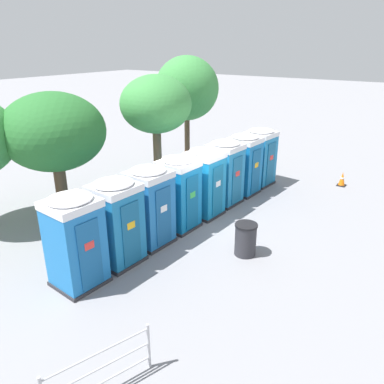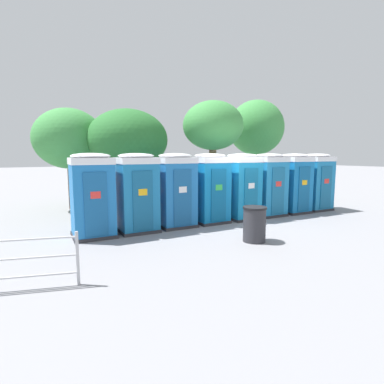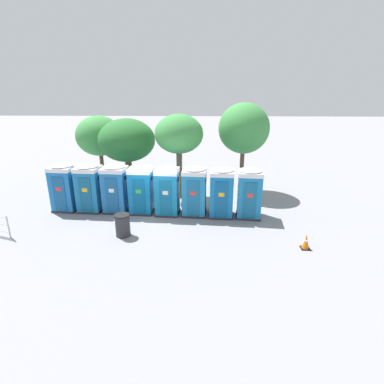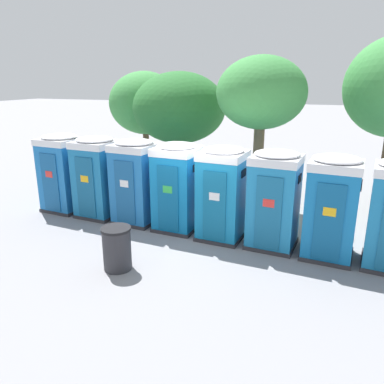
{
  "view_description": "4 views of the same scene",
  "coord_description": "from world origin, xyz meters",
  "px_view_note": "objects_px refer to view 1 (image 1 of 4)",
  "views": [
    {
      "loc": [
        -10.12,
        -6.83,
        5.98
      ],
      "look_at": [
        0.01,
        0.07,
        1.09
      ],
      "focal_mm": 35.0,
      "sensor_mm": 36.0,
      "label": 1
    },
    {
      "loc": [
        -6.98,
        -8.8,
        2.48
      ],
      "look_at": [
        -1.43,
        0.17,
        1.17
      ],
      "focal_mm": 28.0,
      "sensor_mm": 36.0,
      "label": 2
    },
    {
      "loc": [
        2.41,
        -14.52,
        6.2
      ],
      "look_at": [
        1.96,
        -0.07,
        1.22
      ],
      "focal_mm": 28.0,
      "sensor_mm": 36.0,
      "label": 3
    },
    {
      "loc": [
        3.3,
        -9.28,
        4.2
      ],
      "look_at": [
        -0.21,
        0.08,
        1.18
      ],
      "focal_mm": 35.0,
      "sensor_mm": 36.0,
      "label": 4
    }
  ],
  "objects_px": {
    "portapotty_3": "(179,193)",
    "trash_can": "(245,239)",
    "portapotty_6": "(244,164)",
    "street_tree_3": "(187,89)",
    "portapotty_5": "(225,172)",
    "traffic_cone": "(342,179)",
    "portapotty_2": "(150,206)",
    "portapotty_4": "(205,182)",
    "portapotty_0": "(75,241)",
    "event_barrier": "(100,370)",
    "portapotty_1": "(117,222)",
    "street_tree_1": "(156,105)",
    "street_tree_2": "(54,132)",
    "portapotty_7": "(260,157)"
  },
  "relations": [
    {
      "from": "portapotty_3",
      "to": "trash_can",
      "type": "height_order",
      "value": "portapotty_3"
    },
    {
      "from": "portapotty_6",
      "to": "street_tree_3",
      "type": "xyz_separation_m",
      "value": [
        1.49,
        3.94,
        2.68
      ]
    },
    {
      "from": "portapotty_5",
      "to": "traffic_cone",
      "type": "bearing_deg",
      "value": -36.58
    },
    {
      "from": "portapotty_2",
      "to": "portapotty_4",
      "type": "height_order",
      "value": "same"
    },
    {
      "from": "portapotty_0",
      "to": "portapotty_4",
      "type": "relative_size",
      "value": 1.0
    },
    {
      "from": "event_barrier",
      "to": "portapotty_4",
      "type": "bearing_deg",
      "value": 19.1
    },
    {
      "from": "portapotty_5",
      "to": "portapotty_6",
      "type": "distance_m",
      "value": 1.39
    },
    {
      "from": "portapotty_3",
      "to": "event_barrier",
      "type": "bearing_deg",
      "value": -155.79
    },
    {
      "from": "portapotty_1",
      "to": "street_tree_3",
      "type": "bearing_deg",
      "value": 22.25
    },
    {
      "from": "portapotty_1",
      "to": "portapotty_2",
      "type": "distance_m",
      "value": 1.39
    },
    {
      "from": "trash_can",
      "to": "portapotty_5",
      "type": "bearing_deg",
      "value": 38.92
    },
    {
      "from": "street_tree_1",
      "to": "event_barrier",
      "type": "relative_size",
      "value": 2.52
    },
    {
      "from": "street_tree_1",
      "to": "street_tree_3",
      "type": "height_order",
      "value": "street_tree_3"
    },
    {
      "from": "street_tree_2",
      "to": "portapotty_6",
      "type": "bearing_deg",
      "value": -37.82
    },
    {
      "from": "portapotty_7",
      "to": "traffic_cone",
      "type": "xyz_separation_m",
      "value": [
        1.87,
        -3.23,
        -0.97
      ]
    },
    {
      "from": "street_tree_3",
      "to": "traffic_cone",
      "type": "distance_m",
      "value": 8.3
    },
    {
      "from": "street_tree_1",
      "to": "street_tree_2",
      "type": "height_order",
      "value": "street_tree_1"
    },
    {
      "from": "portapotty_0",
      "to": "street_tree_3",
      "type": "height_order",
      "value": "street_tree_3"
    },
    {
      "from": "portapotty_6",
      "to": "event_barrier",
      "type": "bearing_deg",
      "value": -166.74
    },
    {
      "from": "portapotty_7",
      "to": "street_tree_3",
      "type": "xyz_separation_m",
      "value": [
        0.1,
        4.01,
        2.68
      ]
    },
    {
      "from": "portapotty_7",
      "to": "traffic_cone",
      "type": "relative_size",
      "value": 3.97
    },
    {
      "from": "portapotty_1",
      "to": "portapotty_4",
      "type": "bearing_deg",
      "value": -4.28
    },
    {
      "from": "street_tree_1",
      "to": "event_barrier",
      "type": "bearing_deg",
      "value": -147.23
    },
    {
      "from": "street_tree_2",
      "to": "event_barrier",
      "type": "bearing_deg",
      "value": -123.65
    },
    {
      "from": "street_tree_2",
      "to": "event_barrier",
      "type": "height_order",
      "value": "street_tree_2"
    },
    {
      "from": "portapotty_5",
      "to": "street_tree_2",
      "type": "bearing_deg",
      "value": 135.29
    },
    {
      "from": "street_tree_2",
      "to": "portapotty_1",
      "type": "bearing_deg",
      "value": -106.35
    },
    {
      "from": "portapotty_5",
      "to": "portapotty_6",
      "type": "relative_size",
      "value": 1.0
    },
    {
      "from": "portapotty_4",
      "to": "portapotty_6",
      "type": "distance_m",
      "value": 2.78
    },
    {
      "from": "traffic_cone",
      "to": "portapotty_5",
      "type": "bearing_deg",
      "value": 143.42
    },
    {
      "from": "traffic_cone",
      "to": "portapotty_2",
      "type": "bearing_deg",
      "value": 156.87
    },
    {
      "from": "street_tree_1",
      "to": "event_barrier",
      "type": "distance_m",
      "value": 10.07
    },
    {
      "from": "portapotty_2",
      "to": "portapotty_3",
      "type": "distance_m",
      "value": 1.39
    },
    {
      "from": "portapotty_6",
      "to": "street_tree_3",
      "type": "distance_m",
      "value": 4.99
    },
    {
      "from": "portapotty_0",
      "to": "portapotty_3",
      "type": "height_order",
      "value": "same"
    },
    {
      "from": "portapotty_5",
      "to": "street_tree_1",
      "type": "bearing_deg",
      "value": 109.99
    },
    {
      "from": "portapotty_2",
      "to": "trash_can",
      "type": "relative_size",
      "value": 2.51
    },
    {
      "from": "portapotty_7",
      "to": "street_tree_1",
      "type": "distance_m",
      "value": 5.27
    },
    {
      "from": "portapotty_4",
      "to": "portapotty_1",
      "type": "bearing_deg",
      "value": 175.72
    },
    {
      "from": "street_tree_2",
      "to": "traffic_cone",
      "type": "bearing_deg",
      "value": -40.77
    },
    {
      "from": "traffic_cone",
      "to": "event_barrier",
      "type": "relative_size",
      "value": 0.33
    },
    {
      "from": "portapotty_0",
      "to": "portapotty_7",
      "type": "distance_m",
      "value": 9.72
    },
    {
      "from": "portapotty_1",
      "to": "portapotty_3",
      "type": "xyz_separation_m",
      "value": [
        2.77,
        -0.15,
        0.0
      ]
    },
    {
      "from": "portapotty_0",
      "to": "portapotty_5",
      "type": "relative_size",
      "value": 1.0
    },
    {
      "from": "portapotty_2",
      "to": "street_tree_3",
      "type": "relative_size",
      "value": 0.46
    },
    {
      "from": "traffic_cone",
      "to": "event_barrier",
      "type": "bearing_deg",
      "value": 176.36
    },
    {
      "from": "portapotty_5",
      "to": "street_tree_2",
      "type": "height_order",
      "value": "street_tree_2"
    },
    {
      "from": "portapotty_0",
      "to": "street_tree_2",
      "type": "relative_size",
      "value": 0.56
    },
    {
      "from": "street_tree_1",
      "to": "trash_can",
      "type": "xyz_separation_m",
      "value": [
        -2.17,
        -5.11,
        -3.25
      ]
    },
    {
      "from": "street_tree_1",
      "to": "street_tree_3",
      "type": "distance_m",
      "value": 4.01
    }
  ]
}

